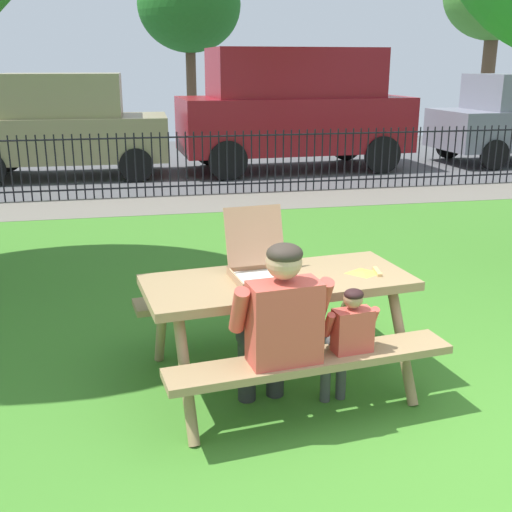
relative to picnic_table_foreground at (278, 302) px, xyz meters
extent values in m
cube|color=#407E28|center=(0.92, 0.73, -0.61)|extent=(28.00, 12.01, 0.02)
cube|color=slate|center=(0.92, 6.03, -0.60)|extent=(28.00, 1.40, 0.01)
cube|color=#515154|center=(0.92, 10.66, -0.60)|extent=(28.00, 7.85, 0.01)
cube|color=#9B7C54|center=(0.00, 0.00, 0.14)|extent=(1.88, 0.97, 0.06)
cube|color=#9B7C54|center=(0.07, -0.60, -0.16)|extent=(1.82, 0.49, 0.05)
cube|color=#9B7C54|center=(-0.07, 0.60, -0.16)|extent=(1.82, 0.49, 0.05)
cylinder|color=#9B7C54|center=(-0.68, -0.50, -0.24)|extent=(0.12, 0.44, 0.74)
cylinder|color=#9B7C54|center=(-0.78, 0.32, -0.24)|extent=(0.12, 0.44, 0.74)
cylinder|color=#9B7C54|center=(0.78, -0.32, -0.24)|extent=(0.12, 0.44, 0.74)
cylinder|color=#9B7C54|center=(0.68, 0.50, -0.24)|extent=(0.12, 0.44, 0.74)
cube|color=tan|center=(-0.10, -0.02, 0.18)|extent=(0.45, 0.45, 0.01)
cube|color=silver|center=(-0.10, -0.02, 0.19)|extent=(0.42, 0.42, 0.00)
cube|color=tan|center=(-0.08, -0.22, 0.21)|extent=(0.41, 0.06, 0.04)
cube|color=tan|center=(-0.12, 0.18, 0.21)|extent=(0.41, 0.06, 0.04)
cube|color=tan|center=(-0.30, -0.04, 0.21)|extent=(0.06, 0.41, 0.04)
cube|color=tan|center=(0.10, 0.00, 0.21)|extent=(0.06, 0.41, 0.04)
cube|color=tan|center=(-0.12, 0.20, 0.43)|extent=(0.42, 0.17, 0.40)
pyramid|color=#E6C348|center=(0.60, -0.01, 0.18)|extent=(0.22, 0.19, 0.01)
cube|color=tan|center=(0.70, -0.03, 0.18)|extent=(0.06, 0.18, 0.02)
cylinder|color=#292929|center=(-0.26, -0.21, -0.38)|extent=(0.12, 0.12, 0.44)
cylinder|color=#292929|center=(-0.23, -0.42, -0.13)|extent=(0.20, 0.43, 0.15)
cylinder|color=#292929|center=(-0.06, -0.19, -0.38)|extent=(0.12, 0.12, 0.44)
cylinder|color=#292929|center=(-0.03, -0.40, -0.13)|extent=(0.20, 0.43, 0.15)
cube|color=#CC4C3F|center=(-0.11, -0.62, 0.10)|extent=(0.44, 0.27, 0.52)
cylinder|color=#CC4C3F|center=(-0.37, -0.60, 0.21)|extent=(0.11, 0.22, 0.31)
cylinder|color=#CC4C3F|center=(0.14, -0.54, 0.21)|extent=(0.11, 0.22, 0.31)
sphere|color=tan|center=(-0.11, -0.60, 0.48)|extent=(0.21, 0.21, 0.21)
ellipsoid|color=#372E26|center=(-0.11, -0.61, 0.53)|extent=(0.21, 0.20, 0.12)
cylinder|color=#424242|center=(0.25, -0.33, -0.38)|extent=(0.07, 0.07, 0.44)
cylinder|color=#424242|center=(0.26, -0.45, -0.14)|extent=(0.11, 0.25, 0.09)
cylinder|color=#424242|center=(0.36, -0.32, -0.38)|extent=(0.07, 0.07, 0.44)
cylinder|color=#424242|center=(0.38, -0.44, -0.14)|extent=(0.11, 0.25, 0.09)
cube|color=#CC4C3F|center=(0.33, -0.56, -0.01)|extent=(0.25, 0.15, 0.30)
cylinder|color=#CC4C3F|center=(0.18, -0.55, 0.05)|extent=(0.07, 0.12, 0.18)
cylinder|color=#CC4C3F|center=(0.48, -0.52, 0.05)|extent=(0.07, 0.12, 0.18)
sphere|color=tan|center=(0.33, -0.55, 0.21)|extent=(0.12, 0.12, 0.12)
ellipsoid|color=black|center=(0.33, -0.56, 0.24)|extent=(0.12, 0.11, 0.07)
cylinder|color=black|center=(0.92, 6.73, 0.39)|extent=(20.79, 0.03, 0.03)
cylinder|color=black|center=(0.92, 6.73, -0.44)|extent=(20.79, 0.03, 0.03)
cylinder|color=black|center=(-2.95, 6.73, -0.06)|extent=(0.02, 0.02, 1.07)
cylinder|color=black|center=(-2.81, 6.73, -0.06)|extent=(0.02, 0.02, 1.07)
cylinder|color=black|center=(-2.67, 6.73, -0.06)|extent=(0.02, 0.02, 1.07)
cylinder|color=black|center=(-2.53, 6.73, -0.06)|extent=(0.02, 0.02, 1.07)
cylinder|color=black|center=(-2.39, 6.73, -0.06)|extent=(0.02, 0.02, 1.07)
cylinder|color=black|center=(-2.25, 6.73, -0.06)|extent=(0.02, 0.02, 1.07)
cylinder|color=black|center=(-2.10, 6.73, -0.06)|extent=(0.02, 0.02, 1.07)
cylinder|color=black|center=(-1.96, 6.73, -0.06)|extent=(0.02, 0.02, 1.07)
cylinder|color=black|center=(-1.82, 6.73, -0.06)|extent=(0.02, 0.02, 1.07)
cylinder|color=black|center=(-1.68, 6.73, -0.06)|extent=(0.02, 0.02, 1.07)
cylinder|color=black|center=(-1.54, 6.73, -0.06)|extent=(0.02, 0.02, 1.07)
cylinder|color=black|center=(-1.40, 6.73, -0.06)|extent=(0.02, 0.02, 1.07)
cylinder|color=black|center=(-1.26, 6.73, -0.06)|extent=(0.02, 0.02, 1.07)
cylinder|color=black|center=(-1.12, 6.73, -0.06)|extent=(0.02, 0.02, 1.07)
cylinder|color=black|center=(-0.98, 6.73, -0.06)|extent=(0.02, 0.02, 1.07)
cylinder|color=black|center=(-0.84, 6.73, -0.06)|extent=(0.02, 0.02, 1.07)
cylinder|color=black|center=(-0.70, 6.73, -0.06)|extent=(0.02, 0.02, 1.07)
cylinder|color=black|center=(-0.56, 6.73, -0.06)|extent=(0.02, 0.02, 1.07)
cylinder|color=black|center=(-0.42, 6.73, -0.06)|extent=(0.02, 0.02, 1.07)
cylinder|color=black|center=(-0.28, 6.73, -0.06)|extent=(0.02, 0.02, 1.07)
cylinder|color=black|center=(-0.14, 6.73, -0.06)|extent=(0.02, 0.02, 1.07)
cylinder|color=black|center=(0.00, 6.73, -0.06)|extent=(0.02, 0.02, 1.07)
cylinder|color=black|center=(0.14, 6.73, -0.06)|extent=(0.02, 0.02, 1.07)
cylinder|color=black|center=(0.28, 6.73, -0.06)|extent=(0.02, 0.02, 1.07)
cylinder|color=black|center=(0.42, 6.73, -0.06)|extent=(0.02, 0.02, 1.07)
cylinder|color=black|center=(0.56, 6.73, -0.06)|extent=(0.02, 0.02, 1.07)
cylinder|color=black|center=(0.70, 6.73, -0.06)|extent=(0.02, 0.02, 1.07)
cylinder|color=black|center=(0.85, 6.73, -0.06)|extent=(0.02, 0.02, 1.07)
cylinder|color=black|center=(0.99, 6.73, -0.06)|extent=(0.02, 0.02, 1.07)
cylinder|color=black|center=(1.13, 6.73, -0.06)|extent=(0.02, 0.02, 1.07)
cylinder|color=black|center=(1.27, 6.73, -0.06)|extent=(0.02, 0.02, 1.07)
cylinder|color=black|center=(1.41, 6.73, -0.06)|extent=(0.02, 0.02, 1.07)
cylinder|color=black|center=(1.55, 6.73, -0.06)|extent=(0.02, 0.02, 1.07)
cylinder|color=black|center=(1.69, 6.73, -0.06)|extent=(0.02, 0.02, 1.07)
cylinder|color=black|center=(1.83, 6.73, -0.06)|extent=(0.02, 0.02, 1.07)
cylinder|color=black|center=(1.97, 6.73, -0.06)|extent=(0.02, 0.02, 1.07)
cylinder|color=black|center=(2.11, 6.73, -0.06)|extent=(0.02, 0.02, 1.07)
cylinder|color=black|center=(2.25, 6.73, -0.06)|extent=(0.02, 0.02, 1.07)
cylinder|color=black|center=(2.39, 6.73, -0.06)|extent=(0.02, 0.02, 1.07)
cylinder|color=black|center=(2.53, 6.73, -0.06)|extent=(0.02, 0.02, 1.07)
cylinder|color=black|center=(2.67, 6.73, -0.06)|extent=(0.02, 0.02, 1.07)
cylinder|color=black|center=(2.81, 6.73, -0.06)|extent=(0.02, 0.02, 1.07)
cylinder|color=black|center=(2.95, 6.73, -0.06)|extent=(0.02, 0.02, 1.07)
cylinder|color=black|center=(3.09, 6.73, -0.06)|extent=(0.02, 0.02, 1.07)
cylinder|color=black|center=(3.23, 6.73, -0.06)|extent=(0.02, 0.02, 1.07)
cylinder|color=black|center=(3.37, 6.73, -0.06)|extent=(0.02, 0.02, 1.07)
cylinder|color=black|center=(3.51, 6.73, -0.06)|extent=(0.02, 0.02, 1.07)
cylinder|color=black|center=(3.65, 6.73, -0.06)|extent=(0.02, 0.02, 1.07)
cylinder|color=black|center=(3.79, 6.73, -0.06)|extent=(0.02, 0.02, 1.07)
cylinder|color=black|center=(3.94, 6.73, -0.06)|extent=(0.02, 0.02, 1.07)
cylinder|color=black|center=(4.08, 6.73, -0.06)|extent=(0.02, 0.02, 1.07)
cylinder|color=black|center=(4.22, 6.73, -0.06)|extent=(0.02, 0.02, 1.07)
cylinder|color=black|center=(4.36, 6.73, -0.06)|extent=(0.02, 0.02, 1.07)
cylinder|color=black|center=(4.50, 6.73, -0.06)|extent=(0.02, 0.02, 1.07)
cylinder|color=black|center=(4.64, 6.73, -0.06)|extent=(0.02, 0.02, 1.07)
cylinder|color=black|center=(4.78, 6.73, -0.06)|extent=(0.02, 0.02, 1.07)
cylinder|color=black|center=(4.92, 6.73, -0.06)|extent=(0.02, 0.02, 1.07)
cylinder|color=black|center=(5.06, 6.73, -0.06)|extent=(0.02, 0.02, 1.07)
cylinder|color=black|center=(5.20, 6.73, -0.06)|extent=(0.02, 0.02, 1.07)
cylinder|color=black|center=(5.34, 6.73, -0.06)|extent=(0.02, 0.02, 1.07)
cylinder|color=black|center=(5.48, 6.73, -0.06)|extent=(0.02, 0.02, 1.07)
cylinder|color=black|center=(5.62, 6.73, -0.06)|extent=(0.02, 0.02, 1.07)
cylinder|color=black|center=(5.76, 6.73, -0.06)|extent=(0.02, 0.02, 1.07)
cylinder|color=black|center=(5.90, 6.73, -0.06)|extent=(0.02, 0.02, 1.07)
cylinder|color=black|center=(6.04, 6.73, -0.06)|extent=(0.02, 0.02, 1.07)
cube|color=#92895F|center=(-2.12, 9.05, 0.16)|extent=(3.94, 1.81, 0.84)
cube|color=#92895F|center=(-2.12, 9.05, 0.98)|extent=(2.24, 1.57, 0.80)
cube|color=#262D38|center=(-1.40, 9.03, 0.98)|extent=(0.07, 1.46, 0.68)
cylinder|color=black|center=(-0.81, 8.16, -0.28)|extent=(0.64, 0.13, 0.64)
cylinder|color=black|center=(-0.77, 9.88, -0.28)|extent=(0.64, 0.13, 0.64)
cylinder|color=black|center=(-3.42, 9.94, -0.28)|extent=(0.64, 0.13, 0.64)
cube|color=maroon|center=(2.47, 9.05, 0.35)|extent=(4.79, 2.18, 1.10)
cube|color=maroon|center=(2.47, 9.05, 1.38)|extent=(3.48, 1.88, 0.96)
cube|color=#262D38|center=(3.57, 9.10, 1.38)|extent=(0.12, 1.67, 0.82)
cylinder|color=black|center=(4.11, 8.14, -0.22)|extent=(0.76, 0.15, 0.76)
cylinder|color=black|center=(4.02, 10.10, -0.22)|extent=(0.76, 0.15, 0.76)
cylinder|color=black|center=(0.92, 7.99, -0.22)|extent=(0.76, 0.15, 0.76)
cylinder|color=black|center=(0.83, 9.95, -0.22)|extent=(0.76, 0.15, 0.76)
cylinder|color=black|center=(6.58, 8.07, -0.28)|extent=(0.64, 0.14, 0.64)
cylinder|color=black|center=(6.49, 9.87, -0.28)|extent=(0.64, 0.14, 0.64)
cylinder|color=brown|center=(1.03, 15.68, 0.74)|extent=(0.30, 0.30, 2.68)
ellipsoid|color=#216920|center=(1.03, 15.68, 3.20)|extent=(2.99, 2.99, 2.69)
cylinder|color=brown|center=(10.77, 15.68, 0.95)|extent=(0.44, 0.44, 3.10)
camera|label=1|loc=(-0.94, -3.92, 1.56)|focal=44.28mm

